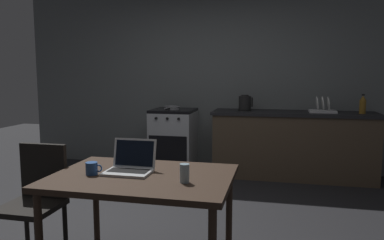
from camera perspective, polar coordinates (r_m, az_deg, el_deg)
The scene contains 13 objects.
ground_plane at distance 3.54m, azimuth -4.14°, elevation -16.26°, with size 12.00×12.00×0.00m, color black.
back_wall at distance 5.52m, azimuth 6.01°, elevation 6.86°, with size 6.40×0.10×2.77m, color slate.
kitchen_counter at distance 5.23m, azimuth 15.14°, elevation -3.65°, with size 2.16×0.64×0.90m.
stove_oven at distance 5.42m, azimuth -2.84°, elevation -3.07°, with size 0.60×0.62×0.90m.
dining_table at distance 2.63m, azimuth -7.61°, elevation -9.74°, with size 1.23×0.88×0.71m.
chair at distance 3.07m, azimuth -22.74°, elevation -10.59°, with size 0.40×0.40×0.87m.
laptop at distance 2.68m, azimuth -9.47°, elevation -6.95°, with size 0.32×0.27×0.22m.
electric_kettle at distance 5.17m, azimuth 8.10°, elevation 2.56°, with size 0.20×0.18×0.22m.
bottle at distance 5.21m, azimuth 24.71°, elevation 2.17°, with size 0.08×0.08×0.25m.
frying_pan at distance 5.33m, azimuth -3.17°, elevation 1.91°, with size 0.23×0.41×0.05m.
coffee_mug at distance 2.67m, azimuth -15.09°, elevation -7.18°, with size 0.12×0.08×0.09m.
drinking_glass at distance 2.40m, azimuth -1.15°, elevation -8.16°, with size 0.06×0.06×0.12m.
dish_rack at distance 5.19m, azimuth 19.38°, elevation 1.62°, with size 0.34×0.26×0.21m.
Camera 1 is at (0.96, -3.11, 1.41)m, focal length 34.79 mm.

